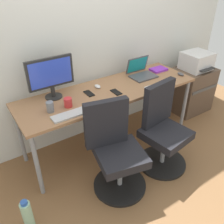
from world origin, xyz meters
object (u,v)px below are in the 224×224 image
Objects in this scene: office_chair_left at (116,152)px; office_chair_right at (162,131)px; coffee_mug at (68,102)px; open_laptop at (141,72)px; side_cabinet at (191,90)px; water_bottle_on_floor at (27,214)px; desktop_monitor at (51,75)px; printer at (197,61)px.

office_chair_right is at bearing 0.07° from office_chair_left.
open_laptop is at bearing 9.78° from coffee_mug.
office_chair_right is 10.22× the size of coffee_mug.
side_cabinet is (1.17, 0.60, -0.09)m from office_chair_right.
side_cabinet is at bearing 12.21° from water_bottle_on_floor.
office_chair_left is 1.96× the size of desktop_monitor.
open_laptop is at bearing 175.01° from side_cabinet.
desktop_monitor is at bearing 109.64° from office_chair_left.
office_chair_right is 3.03× the size of water_bottle_on_floor.
water_bottle_on_floor is (-1.51, 0.02, -0.28)m from office_chair_right.
open_laptop is at bearing -3.93° from desktop_monitor.
desktop_monitor is at bearing 176.07° from open_laptop.
office_chair_left is 3.03× the size of open_laptop.
desktop_monitor is 1.55× the size of open_laptop.
office_chair_right is 1.31m from desktop_monitor.
printer is 1.29× the size of water_bottle_on_floor.
coffee_mug is (0.67, 0.48, 0.66)m from water_bottle_on_floor.
office_chair_right is 1.37m from printer.
side_cabinet is at bearing 2.91° from coffee_mug.
office_chair_left is at bearing -179.93° from office_chair_right.
desktop_monitor reaches higher than printer.
desktop_monitor reaches higher than coffee_mug.
office_chair_left is 2.35× the size of printer.
office_chair_left is 0.61m from office_chair_right.
side_cabinet is at bearing 90.00° from printer.
coffee_mug is (-1.07, -0.18, -0.01)m from open_laptop.
side_cabinet is at bearing -4.42° from desktop_monitor.
office_chair_right reaches higher than printer.
desktop_monitor is at bearing 99.92° from coffee_mug.
office_chair_right is 3.03× the size of open_laptop.
water_bottle_on_floor is 1.30m from desktop_monitor.
coffee_mug reaches higher than side_cabinet.
open_laptop is (1.74, 0.66, 0.67)m from water_bottle_on_floor.
office_chair_left is 0.94m from water_bottle_on_floor.
office_chair_left is 10.22× the size of coffee_mug.
office_chair_left is at bearing -70.36° from desktop_monitor.
printer reaches higher than water_bottle_on_floor.
printer is at bearing 2.89° from coffee_mug.
side_cabinet is 2.07m from coffee_mug.
office_chair_right is 1.05m from coffee_mug.
water_bottle_on_floor is at bearing -144.55° from coffee_mug.
side_cabinet reaches higher than water_bottle_on_floor.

